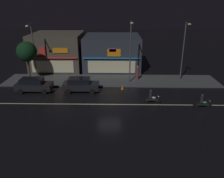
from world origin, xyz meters
TOP-DOWN VIEW (x-y plane):
  - ground_plane at (0.00, 0.00)m, footprint 140.00×140.00m
  - lane_divider_stripe at (0.00, 0.00)m, footprint 27.40×0.16m
  - sidewalk_far at (0.00, 7.67)m, footprint 28.84×4.96m
  - storefront_left_block at (0.00, 14.30)m, footprint 8.66×8.46m
  - storefront_center_block at (-8.65, 14.07)m, footprint 7.70×7.99m
  - streetlamp_west at (-10.37, 7.86)m, footprint 0.44×1.64m
  - streetlamp_mid at (2.48, 6.82)m, footprint 0.44×1.64m
  - streetlamp_east at (9.52, 7.87)m, footprint 0.44×1.64m
  - pedestrian_on_sidewalk at (3.60, 8.01)m, footprint 0.37×0.37m
  - street_tree at (-11.16, 7.55)m, footprint 2.67×2.67m
  - parked_car_near_kerb at (-9.27, 3.57)m, footprint 4.30×1.98m
  - parked_car_trailing at (-3.62, 3.75)m, footprint 4.30×1.98m
  - motorcycle_lead at (9.52, -0.66)m, footprint 1.90×0.60m
  - motorcycle_following at (4.49, 0.46)m, footprint 1.90×0.60m
  - traffic_cone at (1.46, 4.49)m, footprint 0.36×0.36m

SIDE VIEW (x-z plane):
  - ground_plane at x=0.00m, z-range 0.00..0.00m
  - lane_divider_stripe at x=0.00m, z-range 0.00..0.01m
  - sidewalk_far at x=0.00m, z-range 0.00..0.14m
  - traffic_cone at x=1.46m, z-range 0.00..0.55m
  - motorcycle_lead at x=9.52m, z-range -0.13..1.39m
  - motorcycle_following at x=4.49m, z-range -0.13..1.39m
  - parked_car_near_kerb at x=-9.27m, z-range 0.03..1.70m
  - parked_car_trailing at x=-3.62m, z-range 0.03..1.70m
  - pedestrian_on_sidewalk at x=3.60m, z-range 0.07..2.00m
  - storefront_left_block at x=0.00m, z-range 0.00..5.21m
  - storefront_center_block at x=-8.65m, z-range 0.00..5.60m
  - street_tree at x=-11.16m, z-range 1.41..6.67m
  - streetlamp_west at x=-10.37m, z-range 0.79..8.24m
  - streetlamp_east at x=9.52m, z-range 0.79..8.50m
  - streetlamp_mid at x=2.48m, z-range 0.80..8.71m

